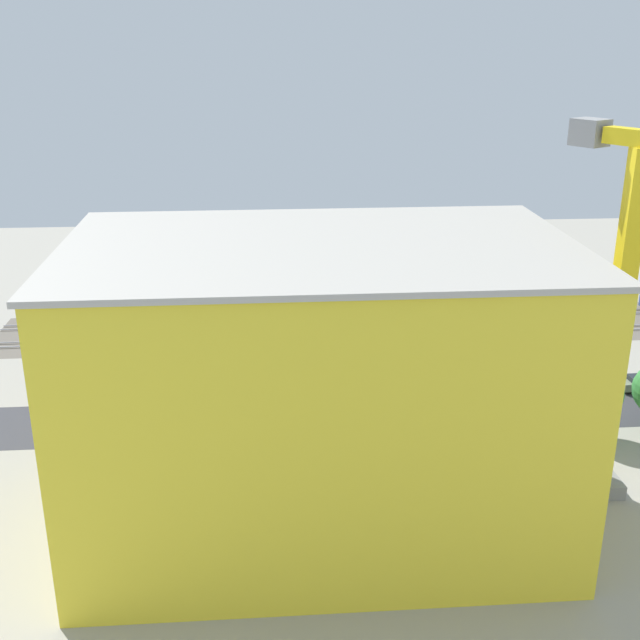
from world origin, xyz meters
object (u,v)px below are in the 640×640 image
Objects in this scene: box_truck_0 at (415,394)px; street_tree_4 at (598,393)px; platform_canopy_near at (337,316)px; box_truck_1 at (172,415)px; street_tree_5 at (456,387)px; parked_car_3 at (419,391)px; parked_car_1 at (564,387)px; street_tree_2 at (298,393)px; construction_building at (321,392)px; parked_car_0 at (639,384)px; parked_car_2 at (496,388)px; box_truck_2 at (380,409)px; locomotive at (527,302)px; platform_canopy_far at (426,299)px; traffic_light at (217,403)px.

street_tree_4 reaches higher than box_truck_0.
platform_canopy_near is 31.97m from street_tree_4.
street_tree_5 is at bearing 171.61° from box_truck_1.
street_tree_4 is (-14.64, 9.53, 3.80)m from parked_car_3.
street_tree_2 is at bearing 16.16° from parked_car_1.
box_truck_1 is (13.06, -15.27, -9.25)m from construction_building.
parked_car_0 is 0.41× the size of box_truck_0.
parked_car_2 is 12.07m from street_tree_4.
box_truck_2 is at bearing 48.77° from parked_car_3.
street_tree_2 reaches higher than parked_car_3.
locomotive is at bearing -124.91° from construction_building.
street_tree_2 is at bearing 21.86° from parked_car_2.
street_tree_2 reaches higher than locomotive.
box_truck_0 is (24.49, 2.93, 1.01)m from parked_car_0.
box_truck_0 is at bearing -154.72° from street_tree_2.
street_tree_5 reaches higher than box_truck_2.
parked_car_0 is 0.48× the size of box_truck_1.
box_truck_1 is (23.77, 2.63, -0.17)m from box_truck_0.
platform_canopy_near is 6.39× the size of box_truck_1.
parked_car_0 is 24.46m from street_tree_5.
street_tree_2 is (17.51, 29.14, 1.23)m from platform_canopy_far.
platform_canopy_far reaches higher than parked_car_1.
platform_canopy_near is 11.44× the size of parked_car_1.
platform_canopy_near is 24.73m from street_tree_5.
box_truck_0 reaches higher than box_truck_2.
street_tree_4 is (-19.51, 3.98, 3.00)m from box_truck_2.
box_truck_1 is at bearing 7.34° from parked_car_1.
box_truck_0 is at bearing 53.32° from locomotive.
box_truck_0 is (19.93, 26.76, -0.21)m from locomotive.
street_tree_5 is (13.18, -0.16, 0.91)m from street_tree_4.
box_truck_2 is at bearing -159.72° from street_tree_2.
locomotive is 4.01× the size of parked_car_3.
street_tree_2 is (11.92, 5.63, 3.24)m from box_truck_0.
street_tree_4 is at bearing 108.35° from platform_canopy_far.
parked_car_1 is 0.75× the size of traffic_light.
street_tree_5 is (-14.33, 0.86, 0.48)m from street_tree_2.
platform_canopy_near is at bearing -23.91° from parked_car_0.
parked_car_1 is at bearing 2.81° from parked_car_0.
traffic_light is at bearing 0.18° from street_tree_2.
parked_car_0 is 48.59m from box_truck_1.
box_truck_1 is at bearing 9.36° from parked_car_2.
parked_car_0 is 23.53m from parked_car_3.
platform_canopy_near is 33.92m from parked_car_0.
street_tree_2 is 1.12× the size of traffic_light.
construction_building reaches higher than parked_car_1.
platform_canopy_near is at bearing -69.06° from box_truck_0.
parked_car_1 is 35.26m from construction_building.
construction_building is (30.64, 44.66, 8.87)m from locomotive.
platform_canopy_near reaches higher than box_truck_2.
box_truck_0 is at bearing 8.85° from parked_car_1.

